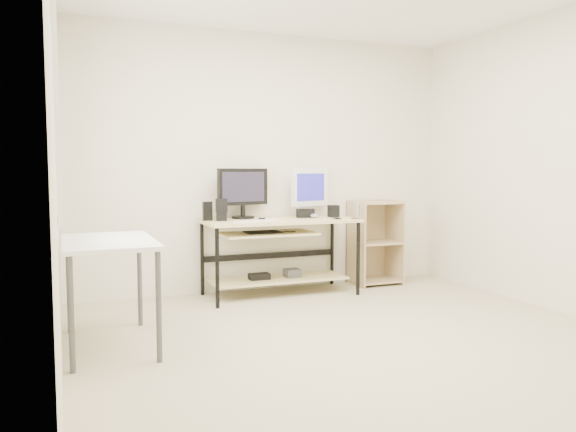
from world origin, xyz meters
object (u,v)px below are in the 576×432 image
at_px(desk, 278,241).
at_px(white_imac, 310,188).
at_px(black_monitor, 243,190).
at_px(audio_controller, 207,211).
at_px(side_table, 109,251).
at_px(shelf_unit, 373,242).

distance_m(desk, white_imac, 0.69).
xyz_separation_m(black_monitor, white_imac, (0.72, 0.00, 0.01)).
bearing_deg(black_monitor, audio_controller, -179.70).
relative_size(desk, audio_controller, 8.29).
xyz_separation_m(side_table, white_imac, (2.09, 1.26, 0.37)).
xyz_separation_m(shelf_unit, black_monitor, (-1.46, 0.04, 0.58)).
relative_size(shelf_unit, audio_controller, 4.97).
xyz_separation_m(shelf_unit, white_imac, (-0.74, 0.04, 0.59)).
relative_size(black_monitor, white_imac, 1.08).
bearing_deg(white_imac, side_table, -166.53).
relative_size(white_imac, audio_controller, 2.75).
bearing_deg(shelf_unit, desk, -172.23).
height_order(shelf_unit, audio_controller, audio_controller).
bearing_deg(side_table, audio_controller, 49.92).
distance_m(side_table, black_monitor, 1.89).
bearing_deg(audio_controller, white_imac, 8.21).
relative_size(desk, black_monitor, 2.79).
bearing_deg(black_monitor, shelf_unit, -14.19).
bearing_deg(black_monitor, white_imac, -12.36).
relative_size(shelf_unit, black_monitor, 1.68).
bearing_deg(audio_controller, black_monitor, 16.45).
bearing_deg(white_imac, audio_controller, 167.10).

